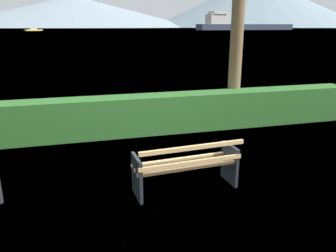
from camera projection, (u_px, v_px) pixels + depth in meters
ground_plane at (185, 188)px, 5.54m from camera, size 1400.00×1400.00×0.00m
water_surface at (76, 29)px, 288.26m from camera, size 620.00×620.00×0.00m
park_bench at (187, 166)px, 5.36m from camera, size 1.75×0.69×0.87m
hedge_row at (146, 114)px, 8.31m from camera, size 11.48×0.69×0.95m
cargo_ship_large at (239, 25)px, 214.78m from camera, size 70.72×18.29×11.21m
tender_far at (33, 30)px, 178.17m from camera, size 9.10×7.10×1.27m
distant_hills at (125, 8)px, 549.29m from camera, size 887.35×448.77×80.01m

